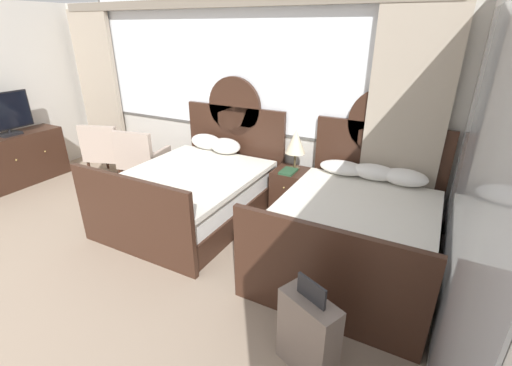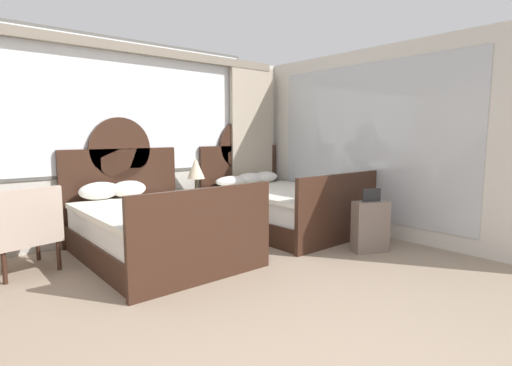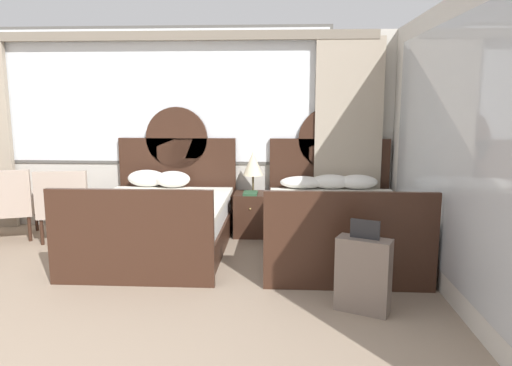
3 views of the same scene
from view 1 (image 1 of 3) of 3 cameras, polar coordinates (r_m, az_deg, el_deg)
name	(u,v)px [view 1 (image 1 of 3)]	position (r m, az deg, el deg)	size (l,w,h in m)	color
wall_back_window	(223,91)	(5.39, -5.28, 14.52)	(6.33, 0.22, 2.77)	beige
wall_right_mirror	(477,212)	(2.40, 32.02, -4.03)	(0.08, 4.61, 2.70)	beige
bed_near_window	(196,189)	(4.74, -9.60, -0.93)	(1.62, 2.18, 1.70)	#382116
bed_near_mirror	(355,227)	(3.96, 15.62, -6.79)	(1.62, 2.18, 1.70)	#382116
nightstand_between_beds	(290,190)	(4.86, 5.58, -1.08)	(0.45, 0.47, 0.57)	#382116
table_lamp_on_nightstand	(296,142)	(4.68, 6.42, 6.60)	(0.27, 0.27, 0.55)	brown
book_on_nightstand	(288,171)	(4.67, 5.22, 1.88)	(0.18, 0.26, 0.03)	#285133
dresser_minibar	(8,162)	(6.73, -35.09, 2.76)	(0.51, 1.67, 0.80)	#382116
tv_flatscreen	(5,114)	(6.59, -35.43, 9.01)	(0.20, 0.77, 0.64)	black
armchair_by_window_left	(141,157)	(5.77, -17.99, 4.03)	(0.73, 0.73, 0.92)	#B29E8E
armchair_by_window_centre	(107,149)	(6.33, -22.89, 5.00)	(0.79, 0.79, 0.92)	#B29E8E
suitcase_on_floor	(308,335)	(2.75, 8.36, -23.05)	(0.49, 0.36, 0.80)	#75665B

